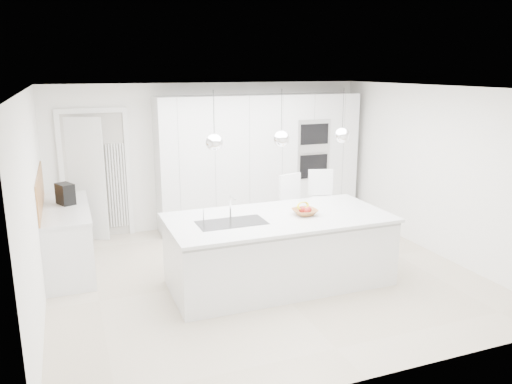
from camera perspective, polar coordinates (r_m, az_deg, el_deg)
name	(u,v)px	position (r m, az deg, el deg)	size (l,w,h in m)	color
floor	(264,275)	(6.87, 0.91, -9.51)	(5.50, 5.50, 0.00)	beige
wall_back	(211,155)	(8.80, -5.15, 4.18)	(5.50, 5.50, 0.00)	white
wall_left	(34,206)	(6.04, -24.03, -1.52)	(5.00, 5.00, 0.00)	white
ceiling	(265,88)	(6.31, 1.00, 11.81)	(5.50, 5.50, 0.00)	white
tall_cabinets	(260,161)	(8.79, 0.44, 3.56)	(3.60, 0.60, 2.30)	silver
oven_stack	(314,149)	(8.84, 6.63, 4.85)	(0.62, 0.04, 1.05)	#A5A5A8
doorway_frame	(96,177)	(8.50, -17.80, 1.67)	(1.11, 0.08, 2.13)	white
hallway_door	(80,180)	(8.45, -19.46, 1.33)	(0.82, 0.04, 2.00)	white
radiator	(117,186)	(8.55, -15.58, 0.69)	(0.32, 0.04, 1.40)	white
left_base_cabinets	(68,239)	(7.41, -20.70, -5.10)	(0.60, 1.80, 0.86)	silver
left_worktop	(65,208)	(7.29, -21.00, -1.75)	(0.62, 1.82, 0.04)	silver
oak_backsplash	(40,191)	(7.23, -23.46, 0.12)	(0.02, 1.80, 0.50)	#B07741
island_base	(280,252)	(6.49, 2.74, -6.88)	(2.80, 1.20, 0.86)	silver
island_worktop	(279,218)	(6.39, 2.61, -2.95)	(2.84, 1.40, 0.04)	silver
island_sink	(232,229)	(6.14, -2.80, -4.25)	(0.84, 0.44, 0.18)	#3F3F42
island_tap	(230,206)	(6.27, -2.96, -1.66)	(0.02, 0.02, 0.30)	white
pendant_left	(214,142)	(5.83, -4.80, 5.67)	(0.20, 0.20, 0.20)	white
pendant_mid	(281,139)	(6.12, 2.90, 6.09)	(0.20, 0.20, 0.20)	white
pendant_right	(342,136)	(6.51, 9.81, 6.38)	(0.20, 0.20, 0.20)	white
fruit_bowl	(305,212)	(6.45, 5.60, -2.29)	(0.31, 0.31, 0.08)	#B07741
espresso_machine	(65,194)	(7.39, -20.97, -0.20)	(0.17, 0.27, 0.29)	black
bar_stool_left	(294,217)	(7.40, 4.34, -2.82)	(0.40, 0.55, 1.21)	white
bar_stool_right	(324,211)	(7.74, 7.83, -2.14)	(0.40, 0.56, 1.22)	white
apple_a	(302,210)	(6.43, 5.29, -2.01)	(0.09, 0.09, 0.09)	#A2201C
apple_b	(307,211)	(6.39, 5.83, -2.15)	(0.08, 0.08, 0.08)	#A2201C
apple_c	(309,210)	(6.46, 6.03, -2.01)	(0.08, 0.08, 0.08)	#A2201C
banana_bunch	(303,206)	(6.45, 5.38, -1.57)	(0.21, 0.21, 0.03)	yellow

